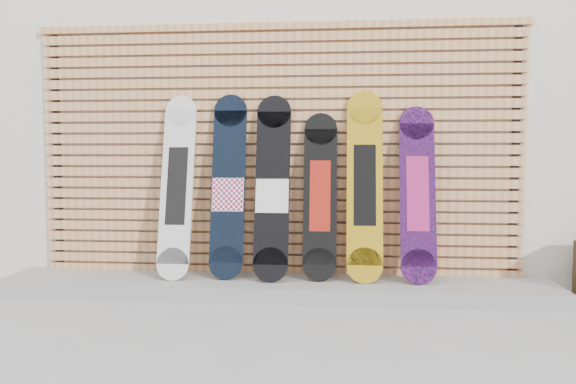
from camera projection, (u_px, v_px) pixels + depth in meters
The scene contains 10 objects.
ground at pixel (284, 318), 4.00m from camera, with size 80.00×80.00×0.00m, color #9A999C.
building at pixel (348, 105), 7.31m from camera, with size 12.00×5.00×3.60m, color beige.
concrete_step at pixel (274, 287), 4.69m from camera, with size 4.60×0.70×0.12m, color gray.
slat_wall at pixel (278, 149), 4.90m from camera, with size 4.26×0.08×2.29m.
snowboard_0 at pixel (177, 186), 4.77m from camera, with size 0.27×0.40×1.56m.
snowboard_1 at pixel (228, 187), 4.76m from camera, with size 0.29×0.33×1.57m.
snowboard_2 at pixel (272, 188), 4.70m from camera, with size 0.29×0.40×1.55m.
snowboard_3 at pixel (320, 196), 4.70m from camera, with size 0.28×0.33×1.40m.
snowboard_4 at pixel (365, 185), 4.64m from camera, with size 0.30×0.36×1.59m.
snowboard_5 at pixel (418, 194), 4.61m from camera, with size 0.29×0.36×1.45m.
Camera 1 is at (0.38, -3.91, 1.17)m, focal length 35.00 mm.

